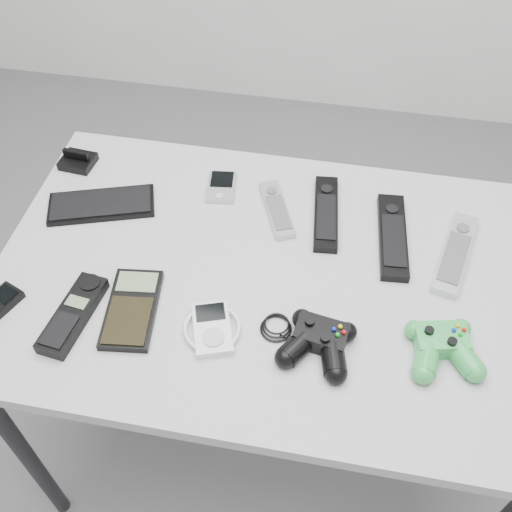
% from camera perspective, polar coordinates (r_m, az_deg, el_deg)
% --- Properties ---
extents(floor, '(3.50, 3.50, 0.00)m').
position_cam_1_polar(floor, '(1.84, -1.29, -18.08)').
color(floor, slate).
rests_on(floor, ground).
extents(desk, '(1.13, 0.72, 0.76)m').
position_cam_1_polar(desk, '(1.26, 1.47, -3.51)').
color(desk, '#969799').
rests_on(desk, floor).
extents(pda_keyboard, '(0.25, 0.17, 0.01)m').
position_cam_1_polar(pda_keyboard, '(1.38, -14.51, 4.78)').
color(pda_keyboard, black).
rests_on(pda_keyboard, desk).
extents(dock_bracket, '(0.08, 0.07, 0.04)m').
position_cam_1_polar(dock_bracket, '(1.49, -16.69, 8.94)').
color(dock_bracket, black).
rests_on(dock_bracket, desk).
extents(pda, '(0.07, 0.11, 0.02)m').
position_cam_1_polar(pda, '(1.38, -3.32, 6.62)').
color(pda, '#AAA8B0').
rests_on(pda, desk).
extents(remote_silver_a, '(0.11, 0.18, 0.02)m').
position_cam_1_polar(remote_silver_a, '(1.32, 2.00, 4.51)').
color(remote_silver_a, '#AAA8B0').
rests_on(remote_silver_a, desk).
extents(remote_black_a, '(0.07, 0.22, 0.02)m').
position_cam_1_polar(remote_black_a, '(1.32, 6.69, 4.14)').
color(remote_black_a, black).
rests_on(remote_black_a, desk).
extents(remote_black_b, '(0.07, 0.24, 0.02)m').
position_cam_1_polar(remote_black_b, '(1.29, 12.89, 1.91)').
color(remote_black_b, black).
rests_on(remote_black_b, desk).
extents(remote_silver_b, '(0.10, 0.23, 0.02)m').
position_cam_1_polar(remote_silver_b, '(1.30, 18.45, 0.27)').
color(remote_silver_b, '#BBBDC3').
rests_on(remote_silver_b, desk).
extents(cordless_handset, '(0.08, 0.19, 0.03)m').
position_cam_1_polar(cordless_handset, '(1.18, -17.03, -5.31)').
color(cordless_handset, black).
rests_on(cordless_handset, desk).
extents(calculator, '(0.11, 0.19, 0.02)m').
position_cam_1_polar(calculator, '(1.17, -11.74, -4.92)').
color(calculator, black).
rests_on(calculator, desk).
extents(mp3_player, '(0.14, 0.14, 0.02)m').
position_cam_1_polar(mp3_player, '(1.12, -4.20, -6.87)').
color(mp3_player, silver).
rests_on(mp3_player, desk).
extents(controller_black, '(0.25, 0.18, 0.05)m').
position_cam_1_polar(controller_black, '(1.10, 6.01, -8.00)').
color(controller_black, black).
rests_on(controller_black, desk).
extents(controller_green, '(0.16, 0.16, 0.04)m').
position_cam_1_polar(controller_green, '(1.13, 17.38, -8.14)').
color(controller_green, green).
rests_on(controller_green, desk).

